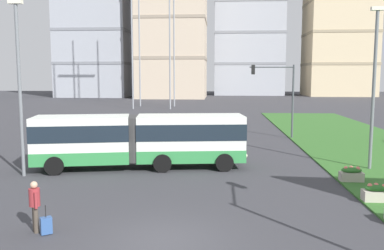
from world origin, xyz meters
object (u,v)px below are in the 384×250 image
at_px(articulated_bus, 141,139).
at_px(flower_planter_2, 351,174).
at_px(pedestrian_crossing, 35,203).
at_px(apartment_tower_centre, 248,22).
at_px(streetlight_median, 374,82).
at_px(rolling_suitcase, 46,225).
at_px(flower_planter_1, 376,193).
at_px(traffic_light_far_right, 279,88).
at_px(streetlight_left, 19,81).
at_px(apartment_tower_eastcentre, 340,20).
at_px(apartment_tower_west, 98,19).

height_order(articulated_bus, flower_planter_2, articulated_bus).
height_order(pedestrian_crossing, apartment_tower_centre, apartment_tower_centre).
distance_m(streetlight_median, apartment_tower_centre, 98.16).
xyz_separation_m(rolling_suitcase, flower_planter_1, (12.19, 4.24, 0.11)).
height_order(articulated_bus, traffic_light_far_right, traffic_light_far_right).
bearing_deg(rolling_suitcase, flower_planter_1, 19.18).
distance_m(flower_planter_2, traffic_light_far_right, 14.90).
relative_size(articulated_bus, streetlight_left, 1.34).
bearing_deg(flower_planter_2, rolling_suitcase, -148.52).
bearing_deg(apartment_tower_eastcentre, rolling_suitcase, -110.50).
relative_size(streetlight_median, apartment_tower_eastcentre, 0.22).
height_order(rolling_suitcase, apartment_tower_centre, apartment_tower_centre).
height_order(articulated_bus, pedestrian_crossing, articulated_bus).
relative_size(flower_planter_1, apartment_tower_centre, 0.03).
xyz_separation_m(pedestrian_crossing, apartment_tower_west, (-25.59, 93.41, 19.09)).
height_order(flower_planter_1, flower_planter_2, same).
relative_size(articulated_bus, apartment_tower_west, 0.30).
relative_size(pedestrian_crossing, streetlight_left, 0.19).
bearing_deg(flower_planter_1, rolling_suitcase, -160.82).
bearing_deg(apartment_tower_centre, flower_planter_1, -90.84).
xyz_separation_m(pedestrian_crossing, flower_planter_1, (12.64, 4.04, -0.58)).
xyz_separation_m(articulated_bus, flower_planter_1, (10.96, -5.71, -1.23)).
relative_size(rolling_suitcase, apartment_tower_west, 0.02).
xyz_separation_m(articulated_bus, flower_planter_2, (10.96, -2.49, -1.23)).
bearing_deg(apartment_tower_eastcentre, streetlight_left, -114.43).
bearing_deg(apartment_tower_eastcentre, apartment_tower_west, -174.38).
bearing_deg(rolling_suitcase, apartment_tower_west, 105.55).
height_order(traffic_light_far_right, apartment_tower_west, apartment_tower_west).
distance_m(articulated_bus, flower_planter_2, 11.30).
distance_m(apartment_tower_west, apartment_tower_centre, 42.01).
relative_size(pedestrian_crossing, apartment_tower_west, 0.04).
height_order(streetlight_left, streetlight_median, streetlight_left).
xyz_separation_m(traffic_light_far_right, streetlight_median, (3.47, -11.46, 0.68)).
relative_size(apartment_tower_centre, apartment_tower_eastcentre, 1.03).
xyz_separation_m(pedestrian_crossing, flower_planter_2, (12.64, 7.26, -0.58)).
relative_size(flower_planter_2, apartment_tower_eastcentre, 0.03).
relative_size(streetlight_left, apartment_tower_centre, 0.22).
height_order(pedestrian_crossing, flower_planter_1, pedestrian_crossing).
xyz_separation_m(streetlight_median, apartment_tower_centre, (-0.39, 96.88, 15.80)).
bearing_deg(traffic_light_far_right, apartment_tower_eastcentre, 71.11).
xyz_separation_m(flower_planter_2, streetlight_median, (1.90, 2.86, 4.47)).
relative_size(rolling_suitcase, traffic_light_far_right, 0.16).
relative_size(rolling_suitcase, flower_planter_2, 0.88).
bearing_deg(streetlight_left, pedestrian_crossing, -61.27).
relative_size(rolling_suitcase, apartment_tower_eastcentre, 0.02).
xyz_separation_m(streetlight_left, apartment_tower_centre, (18.24, 99.54, 15.75)).
distance_m(flower_planter_1, traffic_light_far_right, 18.02).
bearing_deg(pedestrian_crossing, articulated_bus, 80.19).
height_order(traffic_light_far_right, streetlight_left, streetlight_left).
distance_m(flower_planter_2, apartment_tower_centre, 101.79).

